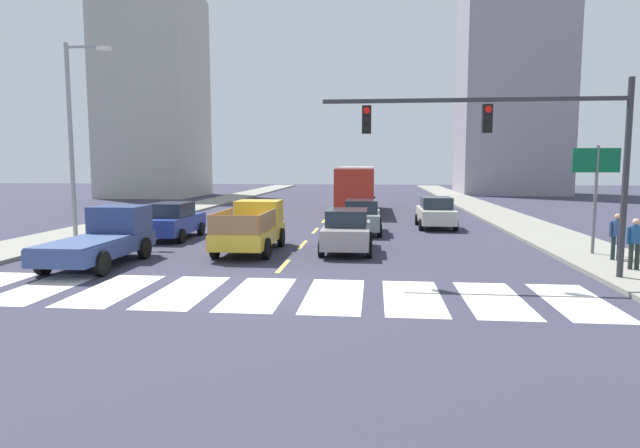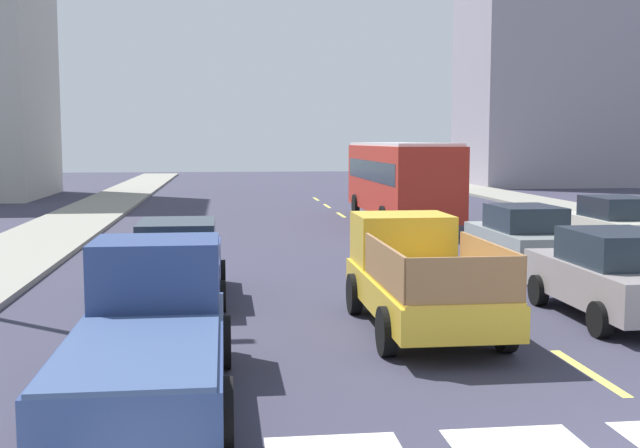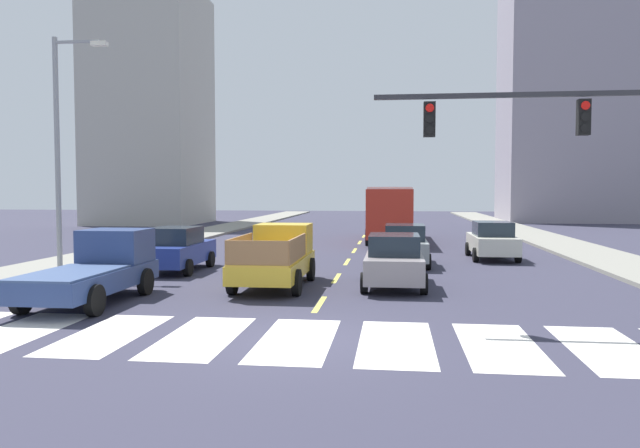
{
  "view_description": "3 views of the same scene",
  "coord_description": "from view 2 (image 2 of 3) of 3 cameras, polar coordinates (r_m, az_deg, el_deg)",
  "views": [
    {
      "loc": [
        3.12,
        -13.97,
        3.5
      ],
      "look_at": [
        1.07,
        6.04,
        1.25
      ],
      "focal_mm": 29.99,
      "sensor_mm": 36.0,
      "label": 1
    },
    {
      "loc": [
        -5.33,
        -6.89,
        3.42
      ],
      "look_at": [
        -2.6,
        15.61,
        1.02
      ],
      "focal_mm": 44.49,
      "sensor_mm": 36.0,
      "label": 2
    },
    {
      "loc": [
        2.0,
        -12.42,
        3.14
      ],
      "look_at": [
        -1.58,
        17.15,
        1.48
      ],
      "focal_mm": 34.03,
      "sensor_mm": 36.0,
      "label": 3
    }
  ],
  "objects": [
    {
      "name": "lane_dash_0",
      "position": [
        12.6,
        18.72,
        -10.03
      ],
      "size": [
        0.16,
        2.4,
        0.01
      ],
      "primitive_type": "cube",
      "color": "#D7D24E",
      "rests_on": "ground"
    },
    {
      "name": "lane_dash_2",
      "position": [
        21.83,
        7.32,
        -3.02
      ],
      "size": [
        0.16,
        2.4,
        0.01
      ],
      "primitive_type": "cube",
      "color": "#D7D24E",
      "rests_on": "ground"
    },
    {
      "name": "sidewalk_left",
      "position": [
        25.87,
        -20.72,
        -1.78
      ],
      "size": [
        3.37,
        110.0,
        0.15
      ],
      "primitive_type": "cube",
      "color": "gray",
      "rests_on": "ground"
    },
    {
      "name": "lane_dash_4",
      "position": [
        31.53,
        2.86,
        -0.19
      ],
      "size": [
        0.16,
        2.4,
        0.01
      ],
      "primitive_type": "cube",
      "color": "#D7D24E",
      "rests_on": "ground"
    },
    {
      "name": "sedan_near_right",
      "position": [
        25.78,
        20.41,
        -0.04
      ],
      "size": [
        2.02,
        4.4,
        1.72
      ],
      "rotation": [
        0.0,
        0.0,
        0.04
      ],
      "color": "beige",
      "rests_on": "ground"
    },
    {
      "name": "lane_dash_3",
      "position": [
        26.65,
        4.68,
        -1.35
      ],
      "size": [
        0.16,
        2.4,
        0.01
      ],
      "primitive_type": "cube",
      "color": "#D7D24E",
      "rests_on": "ground"
    },
    {
      "name": "lane_dash_6",
      "position": [
        41.38,
        0.51,
        1.3
      ],
      "size": [
        0.16,
        2.4,
        0.01
      ],
      "primitive_type": "cube",
      "color": "#D7D24E",
      "rests_on": "ground"
    },
    {
      "name": "sedan_mid",
      "position": [
        17.26,
        -10.18,
        -2.59
      ],
      "size": [
        2.02,
        4.4,
        1.72
      ],
      "rotation": [
        0.0,
        0.0,
        -0.03
      ],
      "color": "navy",
      "rests_on": "ground"
    },
    {
      "name": "sedan_near_left",
      "position": [
        16.16,
        20.33,
        -3.46
      ],
      "size": [
        2.02,
        4.4,
        1.72
      ],
      "rotation": [
        0.0,
        0.0,
        -0.05
      ],
      "color": "gray",
      "rests_on": "ground"
    },
    {
      "name": "city_bus",
      "position": [
        32.63,
        5.72,
        3.43
      ],
      "size": [
        2.72,
        10.8,
        3.32
      ],
      "rotation": [
        0.0,
        0.0,
        -0.02
      ],
      "color": "#B2291C",
      "rests_on": "ground"
    },
    {
      "name": "lane_dash_7",
      "position": [
        46.32,
        -0.29,
        1.81
      ],
      "size": [
        0.16,
        2.4,
        0.01
      ],
      "primitive_type": "cube",
      "color": "#D7D24E",
      "rests_on": "ground"
    },
    {
      "name": "lane_dash_5",
      "position": [
        36.44,
        1.53,
        0.66
      ],
      "size": [
        0.16,
        2.4,
        0.01
      ],
      "primitive_type": "cube",
      "color": "#D7D24E",
      "rests_on": "ground"
    },
    {
      "name": "pickup_stakebed",
      "position": [
        14.76,
        6.97,
        -3.7
      ],
      "size": [
        2.18,
        5.2,
        1.96
      ],
      "rotation": [
        0.0,
        0.0,
        0.02
      ],
      "color": "gold",
      "rests_on": "ground"
    },
    {
      "name": "sedan_far",
      "position": [
        21.57,
        14.37,
        -0.97
      ],
      "size": [
        2.02,
        4.4,
        1.72
      ],
      "rotation": [
        0.0,
        0.0,
        -0.0
      ],
      "color": "gray",
      "rests_on": "ground"
    },
    {
      "name": "lane_dash_1",
      "position": [
        17.1,
        11.45,
        -5.61
      ],
      "size": [
        0.16,
        2.4,
        0.01
      ],
      "primitive_type": "cube",
      "color": "#D7D24E",
      "rests_on": "ground"
    },
    {
      "name": "pickup_dark",
      "position": [
        11.02,
        -12.13,
        -7.21
      ],
      "size": [
        2.18,
        5.2,
        1.96
      ],
      "rotation": [
        0.0,
        0.0,
        -0.0
      ],
      "color": "navy",
      "rests_on": "ground"
    }
  ]
}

